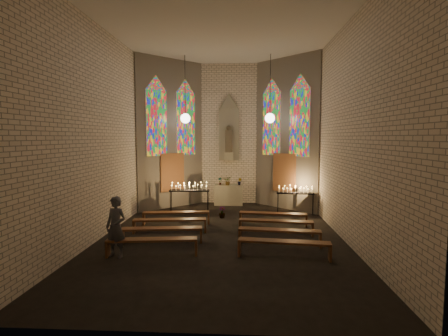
{
  "coord_description": "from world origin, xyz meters",
  "views": [
    {
      "loc": [
        0.7,
        -11.67,
        3.36
      ],
      "look_at": [
        -0.02,
        1.63,
        2.18
      ],
      "focal_mm": 28.0,
      "sensor_mm": 36.0,
      "label": 1
    }
  ],
  "objects": [
    {
      "name": "pew_right_0",
      "position": [
        1.86,
        1.47,
        0.4
      ],
      "size": [
        2.57,
        0.65,
        0.49
      ],
      "rotation": [
        0.0,
        0.0,
        -0.12
      ],
      "color": "#5C321A",
      "rests_on": "ground"
    },
    {
      "name": "pew_left_1",
      "position": [
        -1.86,
        0.27,
        0.4
      ],
      "size": [
        2.57,
        0.65,
        0.49
      ],
      "rotation": [
        0.0,
        0.0,
        0.12
      ],
      "color": "#5C321A",
      "rests_on": "ground"
    },
    {
      "name": "flower_vase_right",
      "position": [
        0.55,
        5.39,
        1.18
      ],
      "size": [
        0.22,
        0.19,
        0.36
      ],
      "primitive_type": "imported",
      "rotation": [
        0.0,
        0.0,
        -0.18
      ],
      "color": "#4C723F",
      "rests_on": "altar"
    },
    {
      "name": "pew_right_3",
      "position": [
        1.86,
        -2.13,
        0.4
      ],
      "size": [
        2.57,
        0.65,
        0.49
      ],
      "rotation": [
        0.0,
        0.0,
        -0.12
      ],
      "color": "#5C321A",
      "rests_on": "ground"
    },
    {
      "name": "visitor",
      "position": [
        -2.83,
        -2.29,
        0.86
      ],
      "size": [
        0.72,
        0.58,
        1.72
      ],
      "primitive_type": "imported",
      "rotation": [
        0.0,
        0.0,
        -0.32
      ],
      "color": "#4F5059",
      "rests_on": "ground"
    },
    {
      "name": "floor",
      "position": [
        0.0,
        0.0,
        0.0
      ],
      "size": [
        12.0,
        12.0,
        0.0
      ],
      "primitive_type": "plane",
      "color": "black",
      "rests_on": "ground"
    },
    {
      "name": "votive_stand_left",
      "position": [
        -1.65,
        3.49,
        1.1
      ],
      "size": [
        1.76,
        0.49,
        1.28
      ],
      "rotation": [
        0.0,
        0.0,
        0.04
      ],
      "color": "black",
      "rests_on": "ground"
    },
    {
      "name": "pew_right_2",
      "position": [
        1.86,
        -0.93,
        0.4
      ],
      "size": [
        2.57,
        0.65,
        0.49
      ],
      "rotation": [
        0.0,
        0.0,
        -0.12
      ],
      "color": "#5C321A",
      "rests_on": "ground"
    },
    {
      "name": "pew_left_3",
      "position": [
        -1.86,
        -2.13,
        0.4
      ],
      "size": [
        2.57,
        0.65,
        0.49
      ],
      "rotation": [
        0.0,
        0.0,
        0.12
      ],
      "color": "#5C321A",
      "rests_on": "ground"
    },
    {
      "name": "votive_stand_right",
      "position": [
        3.0,
        3.52,
        1.01
      ],
      "size": [
        1.64,
        0.6,
        1.18
      ],
      "rotation": [
        0.0,
        0.0,
        -0.14
      ],
      "color": "black",
      "rests_on": "ground"
    },
    {
      "name": "pew_right_1",
      "position": [
        1.86,
        0.27,
        0.4
      ],
      "size": [
        2.57,
        0.65,
        0.49
      ],
      "rotation": [
        0.0,
        0.0,
        -0.12
      ],
      "color": "#5C321A",
      "rests_on": "ground"
    },
    {
      "name": "altar",
      "position": [
        0.0,
        5.45,
        0.5
      ],
      "size": [
        1.4,
        0.6,
        1.0
      ],
      "primitive_type": "cube",
      "color": "#AFAA8F",
      "rests_on": "ground"
    },
    {
      "name": "pew_left_0",
      "position": [
        -1.86,
        1.47,
        0.4
      ],
      "size": [
        2.57,
        0.65,
        0.49
      ],
      "rotation": [
        0.0,
        0.0,
        0.12
      ],
      "color": "#5C321A",
      "rests_on": "ground"
    },
    {
      "name": "flower_vase_center",
      "position": [
        -0.02,
        5.37,
        1.2
      ],
      "size": [
        0.39,
        0.35,
        0.4
      ],
      "primitive_type": "imported",
      "rotation": [
        0.0,
        0.0,
        -0.11
      ],
      "color": "#4C723F",
      "rests_on": "altar"
    },
    {
      "name": "pew_left_2",
      "position": [
        -1.86,
        -0.93,
        0.4
      ],
      "size": [
        2.57,
        0.65,
        0.49
      ],
      "rotation": [
        0.0,
        0.0,
        0.12
      ],
      "color": "#5C321A",
      "rests_on": "ground"
    },
    {
      "name": "aisle_flower_pot",
      "position": [
        -0.15,
        2.6,
        0.23
      ],
      "size": [
        0.33,
        0.33,
        0.47
      ],
      "primitive_type": "imported",
      "rotation": [
        0.0,
        0.0,
        0.3
      ],
      "color": "#4C723F",
      "rests_on": "ground"
    },
    {
      "name": "flower_vase_left",
      "position": [
        -0.42,
        5.42,
        1.19
      ],
      "size": [
        0.23,
        0.2,
        0.37
      ],
      "primitive_type": "imported",
      "rotation": [
        0.0,
        0.0,
        -0.4
      ],
      "color": "#4C723F",
      "rests_on": "altar"
    },
    {
      "name": "room",
      "position": [
        -0.0,
        3.37,
        3.72
      ],
      "size": [
        8.22,
        12.43,
        7.0
      ],
      "color": "#EEDEC7",
      "rests_on": "ground"
    }
  ]
}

